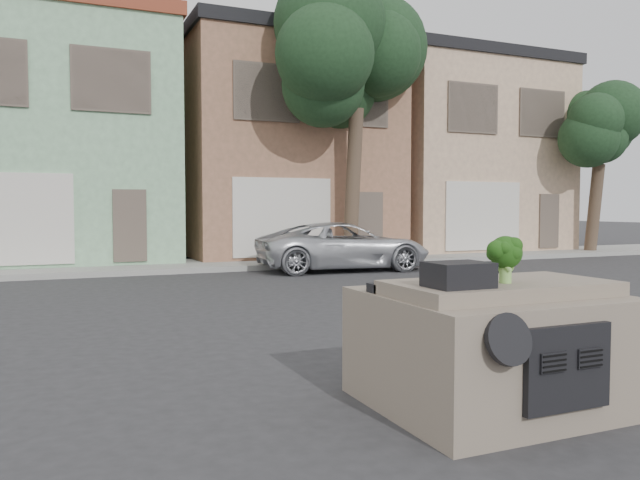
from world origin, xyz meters
TOP-DOWN VIEW (x-y plane):
  - ground_plane at (0.00, 0.00)m, footprint 120.00×120.00m
  - sidewalk at (0.00, 10.50)m, footprint 40.00×3.00m
  - townhouse_mint at (-3.50, 14.50)m, footprint 7.20×8.20m
  - townhouse_tan at (4.00, 14.50)m, footprint 7.20×8.20m
  - townhouse_beige at (11.50, 14.50)m, footprint 7.20×8.20m
  - silver_pickup at (3.93, 8.20)m, footprint 4.99×2.63m
  - tree_near at (5.00, 9.80)m, footprint 4.40×4.00m
  - tree_far at (15.00, 9.80)m, footprint 3.20×3.00m
  - car_dashboard at (0.00, -3.00)m, footprint 2.00×1.80m
  - instrument_hump at (-0.58, -3.35)m, footprint 0.48×0.38m
  - wiper_arm at (0.28, -2.62)m, footprint 0.69×0.15m
  - broccoli at (-0.05, -3.28)m, footprint 0.46×0.46m

SIDE VIEW (x-z plane):
  - ground_plane at x=0.00m, z-range 0.00..0.00m
  - silver_pickup at x=3.93m, z-range -0.67..0.67m
  - sidewalk at x=0.00m, z-range 0.00..0.15m
  - car_dashboard at x=0.00m, z-range 0.00..1.12m
  - wiper_arm at x=0.28m, z-range 1.12..1.14m
  - instrument_hump at x=-0.58m, z-range 1.12..1.32m
  - broccoli at x=-0.05m, z-range 1.12..1.52m
  - tree_far at x=15.00m, z-range 0.00..6.00m
  - townhouse_mint at x=-3.50m, z-range 0.00..7.55m
  - townhouse_tan at x=4.00m, z-range 0.00..7.55m
  - townhouse_beige at x=11.50m, z-range 0.00..7.55m
  - tree_near at x=5.00m, z-range 0.00..8.50m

